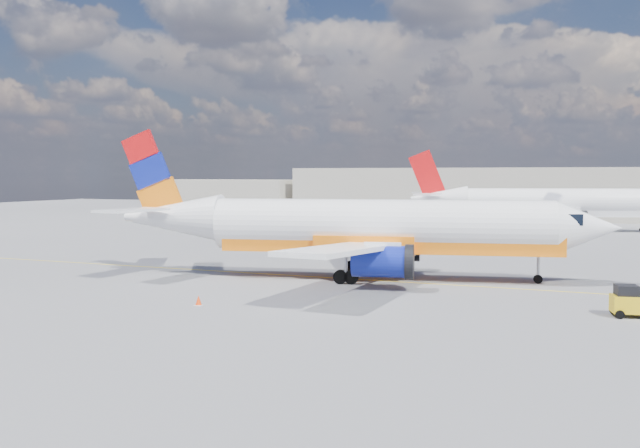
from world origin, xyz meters
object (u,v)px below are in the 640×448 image
at_px(second_jet, 549,204).
at_px(traffic_cone, 199,301).
at_px(main_jet, 365,228).
at_px(gse_tug, 634,302).

distance_m(second_jet, traffic_cone, 60.70).
distance_m(main_jet, second_jet, 47.31).
bearing_deg(gse_tug, second_jet, 85.73).
xyz_separation_m(gse_tug, traffic_cone, (-21.37, -5.49, -0.48)).
height_order(main_jet, traffic_cone, main_jet).
bearing_deg(traffic_cone, main_jet, 67.91).
bearing_deg(main_jet, gse_tug, -35.66).
bearing_deg(main_jet, second_jet, 68.19).
relative_size(main_jet, second_jet, 1.01).
height_order(main_jet, gse_tug, main_jet).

